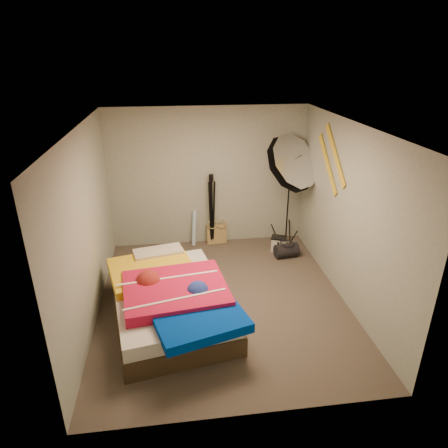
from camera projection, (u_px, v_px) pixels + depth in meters
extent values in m
plane|color=#4C4338|center=(223.00, 300.00, 5.81)|extent=(4.00, 4.00, 0.00)
plane|color=silver|center=(222.00, 126.00, 4.80)|extent=(4.00, 4.00, 0.00)
plane|color=#9BA291|center=(208.00, 178.00, 7.12)|extent=(3.50, 0.00, 3.50)
plane|color=#9BA291|center=(252.00, 311.00, 3.49)|extent=(3.50, 0.00, 3.50)
plane|color=#9BA291|center=(87.00, 229.00, 5.09)|extent=(0.00, 4.00, 4.00)
plane|color=#9BA291|center=(348.00, 215.00, 5.52)|extent=(0.00, 4.00, 4.00)
cube|color=tan|center=(216.00, 234.00, 7.47)|extent=(0.38, 0.19, 0.38)
cylinder|color=#649AC7|center=(194.00, 228.00, 7.36)|extent=(0.14, 0.20, 0.66)
cube|color=beige|center=(279.00, 244.00, 7.19)|extent=(0.30, 0.26, 0.26)
cylinder|color=black|center=(287.00, 250.00, 6.98)|extent=(0.44, 0.30, 0.25)
cube|color=gold|center=(335.00, 155.00, 5.78)|extent=(0.02, 0.91, 0.78)
cube|color=gold|center=(327.00, 164.00, 6.09)|extent=(0.02, 0.91, 0.78)
cube|color=#3F2F1E|center=(171.00, 309.00, 5.38)|extent=(1.77, 2.27, 0.27)
cube|color=silver|center=(170.00, 295.00, 5.29)|extent=(1.73, 2.22, 0.18)
cube|color=yellow|center=(152.00, 272.00, 5.60)|extent=(1.33, 1.23, 0.14)
cube|color=#C4143B|center=(176.00, 291.00, 5.11)|extent=(1.42, 1.24, 0.16)
cube|color=#0034AF|center=(199.00, 319.00, 4.63)|extent=(1.21, 1.07, 0.12)
cube|color=#CE96A0|center=(158.00, 254.00, 5.98)|extent=(0.77, 0.47, 0.14)
cylinder|color=black|center=(288.00, 201.00, 7.23)|extent=(0.04, 0.04, 1.68)
cube|color=black|center=(291.00, 158.00, 6.92)|extent=(0.08, 0.08, 0.10)
cone|color=silver|center=(290.00, 164.00, 6.74)|extent=(1.07, 1.22, 1.23)
cylinder|color=black|center=(212.00, 214.00, 7.24)|extent=(0.05, 0.05, 1.23)
cube|color=black|center=(211.00, 178.00, 6.97)|extent=(0.09, 0.09, 0.13)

